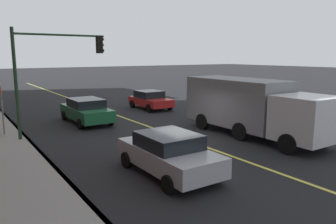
% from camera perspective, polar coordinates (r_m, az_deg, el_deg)
% --- Properties ---
extents(ground, '(200.00, 200.00, 0.00)m').
position_cam_1_polar(ground, '(16.53, 2.88, -4.81)').
color(ground, black).
extents(sidewalk_slab, '(80.00, 3.45, 0.15)m').
position_cam_1_polar(sidewalk_slab, '(13.53, -27.09, -8.96)').
color(sidewalk_slab, gray).
rests_on(sidewalk_slab, ground).
extents(curb_edge, '(80.00, 0.16, 0.15)m').
position_cam_1_polar(curb_edge, '(13.78, -20.23, -8.14)').
color(curb_edge, slate).
rests_on(curb_edge, ground).
extents(lane_stripe_center, '(80.00, 0.16, 0.01)m').
position_cam_1_polar(lane_stripe_center, '(16.52, 2.88, -4.79)').
color(lane_stripe_center, '#D8CC4C').
rests_on(lane_stripe_center, ground).
extents(car_green, '(4.76, 2.10, 1.52)m').
position_cam_1_polar(car_green, '(21.07, -14.10, 0.31)').
color(car_green, '#1E6038').
rests_on(car_green, ground).
extents(car_red, '(3.99, 2.09, 1.41)m').
position_cam_1_polar(car_red, '(25.82, -3.13, 2.21)').
color(car_red, red).
rests_on(car_red, ground).
extents(car_silver, '(4.32, 2.12, 1.49)m').
position_cam_1_polar(car_silver, '(11.67, 0.12, -7.18)').
color(car_silver, '#A8AAB2').
rests_on(car_silver, ground).
extents(truck_gray, '(8.34, 2.61, 2.94)m').
position_cam_1_polar(truck_gray, '(17.54, 14.29, 1.10)').
color(truck_gray, silver).
rests_on(truck_gray, ground).
extents(traffic_light_mast, '(0.28, 4.60, 5.49)m').
position_cam_1_polar(traffic_light_mast, '(17.41, -19.39, 8.07)').
color(traffic_light_mast, '#1E3823').
rests_on(traffic_light_mast, ground).
extents(street_sign_post, '(0.60, 0.08, 2.96)m').
position_cam_1_polar(street_sign_post, '(18.69, -27.06, 1.27)').
color(street_sign_post, slate).
rests_on(street_sign_post, ground).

